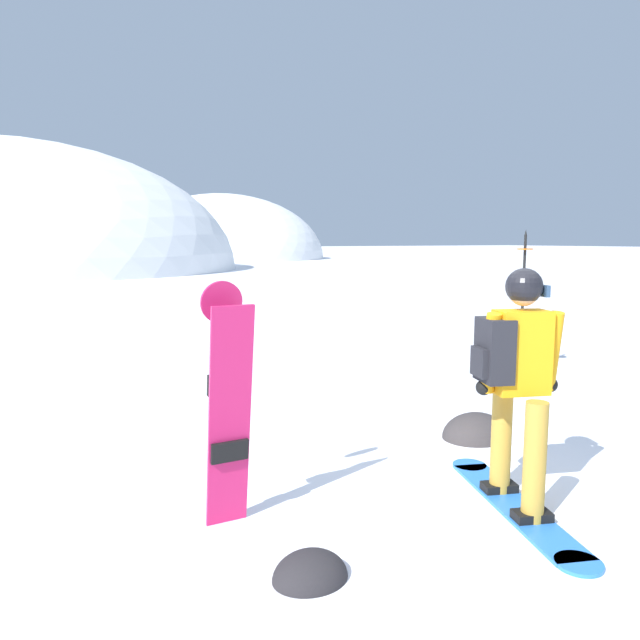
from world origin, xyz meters
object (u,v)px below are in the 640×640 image
Objects in this scene: piste_marker_near at (523,295)px; rock_dark at (476,437)px; snowboarder_main at (516,383)px; spare_snowboard at (228,406)px; rock_mid at (310,578)px.

piste_marker_near reaches higher than rock_dark.
snowboarder_main is at bearing -123.25° from rock_dark.
rock_dark is at bearing 56.75° from snowboarder_main.
piste_marker_near is (3.08, 2.90, 0.24)m from snowboarder_main.
snowboarder_main is 4.24m from piste_marker_near.
spare_snowboard is 0.81× the size of piste_marker_near.
snowboarder_main reaches higher than rock_mid.
rock_mid is (-4.76, -3.03, -1.16)m from piste_marker_near.
rock_mid is (-2.52, -1.43, 0.00)m from rock_dark.
piste_marker_near is at bearing 43.22° from snowboarder_main.
rock_dark is (2.72, 0.64, -0.83)m from spare_snowboard.
rock_dark is at bearing 13.18° from spare_snowboard.
rock_mid is (0.20, -0.79, -0.83)m from spare_snowboard.
snowboarder_main is 1.07× the size of spare_snowboard.
rock_mid is at bearing -147.47° from piste_marker_near.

